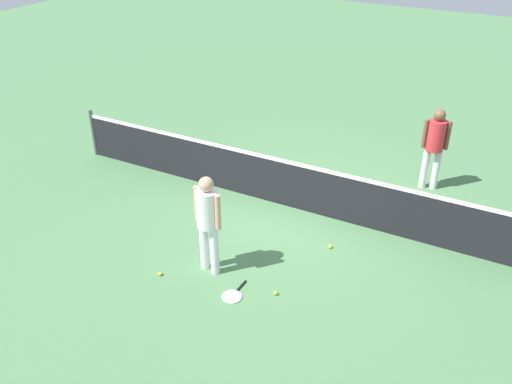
{
  "coord_description": "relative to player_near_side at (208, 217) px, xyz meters",
  "views": [
    {
      "loc": [
        3.63,
        -8.31,
        5.51
      ],
      "look_at": [
        -0.19,
        -1.2,
        0.9
      ],
      "focal_mm": 38.55,
      "sensor_mm": 36.0,
      "label": 1
    }
  ],
  "objects": [
    {
      "name": "player_far_side",
      "position": [
        2.45,
        4.43,
        0.0
      ],
      "size": [
        0.53,
        0.42,
        1.7
      ],
      "color": "white",
      "rests_on": "ground_plane"
    },
    {
      "name": "tennis_racket_far_player",
      "position": [
        1.96,
        3.49,
        -1.0
      ],
      "size": [
        0.33,
        0.59,
        0.03
      ],
      "color": "blue",
      "rests_on": "ground_plane"
    },
    {
      "name": "tennis_ball_stray_right",
      "position": [
        1.21,
        -0.05,
        -0.98
      ],
      "size": [
        0.07,
        0.07,
        0.07
      ],
      "primitive_type": "sphere",
      "color": "#C6E033",
      "rests_on": "ground_plane"
    },
    {
      "name": "ground_plane",
      "position": [
        0.39,
        2.4,
        -1.01
      ],
      "size": [
        40.0,
        40.0,
        0.0
      ],
      "primitive_type": "plane",
      "color": "#4C7A4C"
    },
    {
      "name": "tennis_ball_stray_left",
      "position": [
        1.49,
        1.48,
        -0.98
      ],
      "size": [
        0.07,
        0.07,
        0.07
      ],
      "primitive_type": "sphere",
      "color": "#C6E033",
      "rests_on": "ground_plane"
    },
    {
      "name": "tennis_racket_near_player",
      "position": [
        0.65,
        -0.39,
        -1.0
      ],
      "size": [
        0.32,
        0.58,
        0.03
      ],
      "color": "white",
      "rests_on": "ground_plane"
    },
    {
      "name": "player_near_side",
      "position": [
        0.0,
        0.0,
        0.0
      ],
      "size": [
        0.53,
        0.39,
        1.7
      ],
      "color": "white",
      "rests_on": "ground_plane"
    },
    {
      "name": "tennis_ball_baseline",
      "position": [
        -0.63,
        -0.51,
        -0.98
      ],
      "size": [
        0.07,
        0.07,
        0.07
      ],
      "primitive_type": "sphere",
      "color": "#C6E033",
      "rests_on": "ground_plane"
    },
    {
      "name": "court_net",
      "position": [
        0.39,
        2.4,
        -0.51
      ],
      "size": [
        10.09,
        0.09,
        1.07
      ],
      "color": "#4C4C51",
      "rests_on": "ground_plane"
    }
  ]
}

